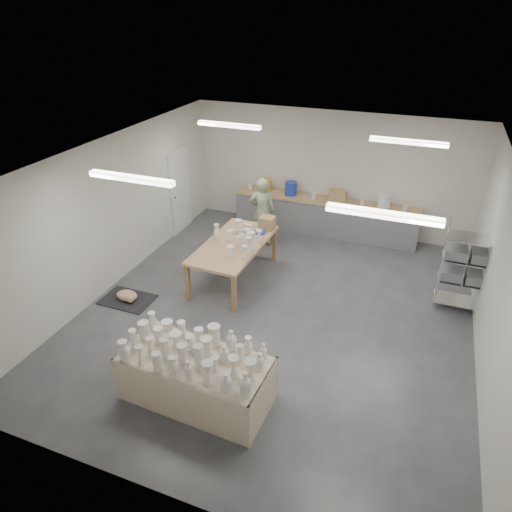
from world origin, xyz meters
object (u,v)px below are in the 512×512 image
at_px(work_table, 239,242).
at_px(red_stool, 266,228).
at_px(drying_table, 197,375).
at_px(potter, 262,212).

relative_size(work_table, red_stool, 4.96).
bearing_deg(red_stool, drying_table, -80.95).
distance_m(drying_table, work_table, 3.49).
height_order(drying_table, work_table, work_table).
xyz_separation_m(potter, red_stool, (0.00, 0.27, -0.55)).
bearing_deg(potter, drying_table, 83.64).
height_order(potter, red_stool, potter).
relative_size(potter, red_stool, 3.64).
xyz_separation_m(work_table, red_stool, (-0.10, 1.89, -0.55)).
bearing_deg(drying_table, work_table, 105.30).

